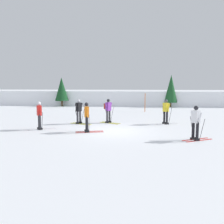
{
  "coord_description": "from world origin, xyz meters",
  "views": [
    {
      "loc": [
        1.42,
        -13.89,
        2.74
      ],
      "look_at": [
        -0.29,
        1.9,
        0.9
      ],
      "focal_mm": 38.51,
      "sensor_mm": 36.0,
      "label": 1
    }
  ],
  "objects_px": {
    "skier_purple": "(108,110)",
    "conifer_far_right": "(171,89)",
    "skier_white": "(196,122)",
    "conifer_far_left": "(62,89)",
    "skier_yellow": "(166,111)",
    "skier_red": "(39,115)",
    "trail_marker_pole": "(145,103)",
    "skier_orange": "(87,116)",
    "skier_black": "(79,111)"
  },
  "relations": [
    {
      "from": "skier_white",
      "to": "conifer_far_left",
      "type": "relative_size",
      "value": 0.48
    },
    {
      "from": "skier_purple",
      "to": "conifer_far_right",
      "type": "relative_size",
      "value": 0.44
    },
    {
      "from": "skier_red",
      "to": "conifer_far_left",
      "type": "xyz_separation_m",
      "value": [
        -3.55,
        15.29,
        1.22
      ]
    },
    {
      "from": "skier_black",
      "to": "skier_yellow",
      "type": "bearing_deg",
      "value": 4.47
    },
    {
      "from": "skier_orange",
      "to": "skier_yellow",
      "type": "distance_m",
      "value": 5.84
    },
    {
      "from": "skier_yellow",
      "to": "conifer_far_left",
      "type": "xyz_separation_m",
      "value": [
        -11.37,
        12.43,
        1.22
      ]
    },
    {
      "from": "skier_purple",
      "to": "skier_white",
      "type": "bearing_deg",
      "value": -44.8
    },
    {
      "from": "skier_red",
      "to": "conifer_far_left",
      "type": "relative_size",
      "value": 0.48
    },
    {
      "from": "skier_orange",
      "to": "trail_marker_pole",
      "type": "bearing_deg",
      "value": 71.45
    },
    {
      "from": "skier_white",
      "to": "trail_marker_pole",
      "type": "height_order",
      "value": "trail_marker_pole"
    },
    {
      "from": "trail_marker_pole",
      "to": "conifer_far_right",
      "type": "distance_m",
      "value": 6.46
    },
    {
      "from": "skier_purple",
      "to": "trail_marker_pole",
      "type": "height_order",
      "value": "trail_marker_pole"
    },
    {
      "from": "skier_yellow",
      "to": "conifer_far_right",
      "type": "bearing_deg",
      "value": 81.07
    },
    {
      "from": "trail_marker_pole",
      "to": "conifer_far_right",
      "type": "height_order",
      "value": "conifer_far_right"
    },
    {
      "from": "skier_black",
      "to": "trail_marker_pole",
      "type": "distance_m",
      "value": 9.22
    },
    {
      "from": "skier_white",
      "to": "skier_yellow",
      "type": "bearing_deg",
      "value": 100.7
    },
    {
      "from": "skier_red",
      "to": "skier_yellow",
      "type": "relative_size",
      "value": 1.0
    },
    {
      "from": "skier_orange",
      "to": "conifer_far_left",
      "type": "relative_size",
      "value": 0.48
    },
    {
      "from": "skier_white",
      "to": "skier_purple",
      "type": "height_order",
      "value": "same"
    },
    {
      "from": "skier_white",
      "to": "trail_marker_pole",
      "type": "xyz_separation_m",
      "value": [
        -2.11,
        12.17,
        0.01
      ]
    },
    {
      "from": "skier_white",
      "to": "skier_red",
      "type": "height_order",
      "value": "same"
    },
    {
      "from": "skier_black",
      "to": "skier_orange",
      "type": "height_order",
      "value": "same"
    },
    {
      "from": "skier_purple",
      "to": "skier_orange",
      "type": "distance_m",
      "value": 3.53
    },
    {
      "from": "skier_black",
      "to": "conifer_far_right",
      "type": "bearing_deg",
      "value": 59.0
    },
    {
      "from": "skier_red",
      "to": "skier_black",
      "type": "distance_m",
      "value": 3.01
    },
    {
      "from": "skier_purple",
      "to": "skier_yellow",
      "type": "bearing_deg",
      "value": -1.88
    },
    {
      "from": "skier_purple",
      "to": "skier_orange",
      "type": "bearing_deg",
      "value": -103.03
    },
    {
      "from": "skier_black",
      "to": "conifer_far_right",
      "type": "relative_size",
      "value": 0.44
    },
    {
      "from": "skier_purple",
      "to": "conifer_far_right",
      "type": "bearing_deg",
      "value": 64.63
    },
    {
      "from": "skier_purple",
      "to": "trail_marker_pole",
      "type": "xyz_separation_m",
      "value": [
        2.8,
        7.29,
        -0.03
      ]
    },
    {
      "from": "skier_white",
      "to": "conifer_far_left",
      "type": "xyz_separation_m",
      "value": [
        -12.27,
        17.18,
        1.22
      ]
    },
    {
      "from": "skier_red",
      "to": "trail_marker_pole",
      "type": "distance_m",
      "value": 12.22
    },
    {
      "from": "skier_orange",
      "to": "skier_yellow",
      "type": "bearing_deg",
      "value": 34.53
    },
    {
      "from": "skier_red",
      "to": "skier_black",
      "type": "bearing_deg",
      "value": 52.44
    },
    {
      "from": "skier_orange",
      "to": "conifer_far_right",
      "type": "distance_m",
      "value": 17.6
    },
    {
      "from": "skier_white",
      "to": "skier_yellow",
      "type": "distance_m",
      "value": 4.83
    },
    {
      "from": "skier_red",
      "to": "skier_orange",
      "type": "distance_m",
      "value": 3.04
    },
    {
      "from": "skier_purple",
      "to": "skier_red",
      "type": "height_order",
      "value": "same"
    },
    {
      "from": "skier_red",
      "to": "skier_yellow",
      "type": "bearing_deg",
      "value": 20.04
    },
    {
      "from": "skier_red",
      "to": "conifer_far_left",
      "type": "height_order",
      "value": "conifer_far_left"
    },
    {
      "from": "skier_white",
      "to": "skier_red",
      "type": "distance_m",
      "value": 8.92
    },
    {
      "from": "conifer_far_left",
      "to": "skier_red",
      "type": "bearing_deg",
      "value": -76.93
    },
    {
      "from": "trail_marker_pole",
      "to": "conifer_far_right",
      "type": "bearing_deg",
      "value": 59.28
    },
    {
      "from": "conifer_far_right",
      "to": "skier_purple",
      "type": "bearing_deg",
      "value": -115.37
    },
    {
      "from": "skier_red",
      "to": "skier_orange",
      "type": "xyz_separation_m",
      "value": [
        3.01,
        -0.46,
        0.0
      ]
    },
    {
      "from": "skier_purple",
      "to": "skier_orange",
      "type": "height_order",
      "value": "same"
    },
    {
      "from": "conifer_far_left",
      "to": "skier_black",
      "type": "bearing_deg",
      "value": -67.35
    },
    {
      "from": "skier_red",
      "to": "trail_marker_pole",
      "type": "relative_size",
      "value": 0.93
    },
    {
      "from": "conifer_far_left",
      "to": "conifer_far_right",
      "type": "height_order",
      "value": "conifer_far_right"
    },
    {
      "from": "skier_red",
      "to": "skier_orange",
      "type": "height_order",
      "value": "same"
    }
  ]
}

